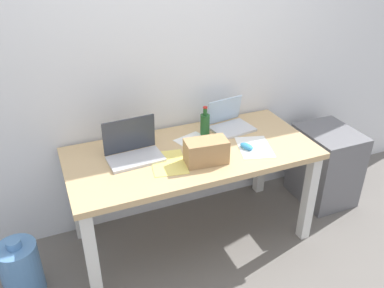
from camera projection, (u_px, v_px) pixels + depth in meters
ground_plane at (192, 235)px, 2.96m from camera, size 8.00×8.00×0.00m
back_wall at (167, 47)px, 2.68m from camera, size 5.20×0.08×2.60m
desk at (192, 163)px, 2.65m from camera, size 1.63×0.75×0.73m
laptop_left at (133, 150)px, 2.50m from camera, size 0.35×0.23×0.25m
laptop_right at (230, 123)px, 2.87m from camera, size 0.32×0.28×0.21m
beer_bottle at (205, 124)px, 2.76m from camera, size 0.07×0.07×0.21m
computer_mouse at (247, 146)px, 2.62m from camera, size 0.09×0.11×0.03m
cardboard_box at (206, 151)px, 2.44m from camera, size 0.27×0.17×0.15m
paper_sheet_front_right at (254, 147)px, 2.64m from camera, size 0.28×0.34×0.00m
paper_yellow_folder at (168, 163)px, 2.47m from camera, size 0.26×0.33×0.00m
paper_sheet_near_back at (199, 144)px, 2.68m from camera, size 0.29×0.35×0.00m
water_cooler_jug at (21, 269)px, 2.42m from camera, size 0.24×0.24×0.41m
filing_cabinet at (325, 165)px, 3.24m from camera, size 0.40×0.48×0.62m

